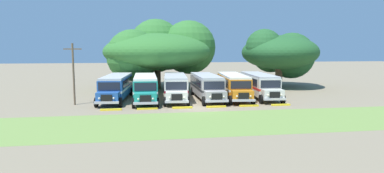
{
  "coord_description": "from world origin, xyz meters",
  "views": [
    {
      "loc": [
        -5.65,
        -31.21,
        5.83
      ],
      "look_at": [
        0.0,
        4.6,
        1.6
      ],
      "focal_mm": 29.95,
      "sensor_mm": 36.0,
      "label": 1
    }
  ],
  "objects": [
    {
      "name": "ground_plane",
      "position": [
        0.0,
        0.0,
        0.0
      ],
      "size": [
        220.0,
        220.0,
        0.0
      ],
      "primitive_type": "plane",
      "color": "#84755B"
    },
    {
      "name": "foreground_grass_strip",
      "position": [
        0.0,
        -6.65,
        0.0
      ],
      "size": [
        80.0,
        8.71,
        0.01
      ],
      "primitive_type": "cube",
      "color": "olive",
      "rests_on": "ground_plane"
    },
    {
      "name": "parked_bus_slot_0",
      "position": [
        -8.57,
        6.46,
        1.58
      ],
      "size": [
        3.56,
        10.97,
        2.82
      ],
      "rotation": [
        0.0,
        0.0,
        -1.66
      ],
      "color": "#23519E",
      "rests_on": "ground_plane"
    },
    {
      "name": "parked_bus_slot_1",
      "position": [
        -5.26,
        5.54,
        1.58
      ],
      "size": [
        2.78,
        10.85,
        2.82
      ],
      "rotation": [
        0.0,
        0.0,
        -1.58
      ],
      "color": "teal",
      "rests_on": "ground_plane"
    },
    {
      "name": "parked_bus_slot_2",
      "position": [
        -1.79,
        5.89,
        1.58
      ],
      "size": [
        3.39,
        10.95,
        2.82
      ],
      "rotation": [
        0.0,
        0.0,
        -1.65
      ],
      "color": "silver",
      "rests_on": "ground_plane"
    },
    {
      "name": "parked_bus_slot_3",
      "position": [
        1.9,
        5.71,
        1.58
      ],
      "size": [
        2.81,
        10.85,
        2.82
      ],
      "rotation": [
        0.0,
        0.0,
        -1.58
      ],
      "color": "#9E9993",
      "rests_on": "ground_plane"
    },
    {
      "name": "parked_bus_slot_4",
      "position": [
        5.2,
        5.68,
        1.58
      ],
      "size": [
        3.61,
        10.98,
        2.82
      ],
      "rotation": [
        0.0,
        0.0,
        -1.67
      ],
      "color": "orange",
      "rests_on": "ground_plane"
    },
    {
      "name": "parked_bus_slot_5",
      "position": [
        8.55,
        5.94,
        1.58
      ],
      "size": [
        3.4,
        10.95,
        2.82
      ],
      "rotation": [
        0.0,
        0.0,
        -1.65
      ],
      "color": "silver",
      "rests_on": "ground_plane"
    },
    {
      "name": "curb_wheelstop_0",
      "position": [
        -8.61,
        -0.2,
        0.07
      ],
      "size": [
        2.0,
        0.36,
        0.15
      ],
      "primitive_type": "cube",
      "color": "yellow",
      "rests_on": "ground_plane"
    },
    {
      "name": "curb_wheelstop_1",
      "position": [
        -5.17,
        -0.2,
        0.07
      ],
      "size": [
        2.0,
        0.36,
        0.15
      ],
      "primitive_type": "cube",
      "color": "yellow",
      "rests_on": "ground_plane"
    },
    {
      "name": "curb_wheelstop_2",
      "position": [
        -1.72,
        -0.2,
        0.07
      ],
      "size": [
        2.0,
        0.36,
        0.15
      ],
      "primitive_type": "cube",
      "color": "yellow",
      "rests_on": "ground_plane"
    },
    {
      "name": "curb_wheelstop_3",
      "position": [
        1.72,
        -0.2,
        0.07
      ],
      "size": [
        2.0,
        0.36,
        0.15
      ],
      "primitive_type": "cube",
      "color": "yellow",
      "rests_on": "ground_plane"
    },
    {
      "name": "curb_wheelstop_4",
      "position": [
        5.17,
        -0.2,
        0.07
      ],
      "size": [
        2.0,
        0.36,
        0.15
      ],
      "primitive_type": "cube",
      "color": "yellow",
      "rests_on": "ground_plane"
    },
    {
      "name": "curb_wheelstop_5",
      "position": [
        8.61,
        -0.2,
        0.07
      ],
      "size": [
        2.0,
        0.36,
        0.15
      ],
      "primitive_type": "cube",
      "color": "yellow",
      "rests_on": "ground_plane"
    },
    {
      "name": "broad_shade_tree",
      "position": [
        -2.82,
        17.28,
        5.71
      ],
      "size": [
        16.89,
        15.1,
        10.58
      ],
      "color": "brown",
      "rests_on": "ground_plane"
    },
    {
      "name": "secondary_tree",
      "position": [
        15.66,
        16.23,
        5.25
      ],
      "size": [
        11.79,
        12.63,
        8.85
      ],
      "color": "brown",
      "rests_on": "ground_plane"
    },
    {
      "name": "utility_pole",
      "position": [
        -12.69,
        3.63,
        3.47
      ],
      "size": [
        1.8,
        0.2,
        6.45
      ],
      "color": "brown",
      "rests_on": "ground_plane"
    }
  ]
}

